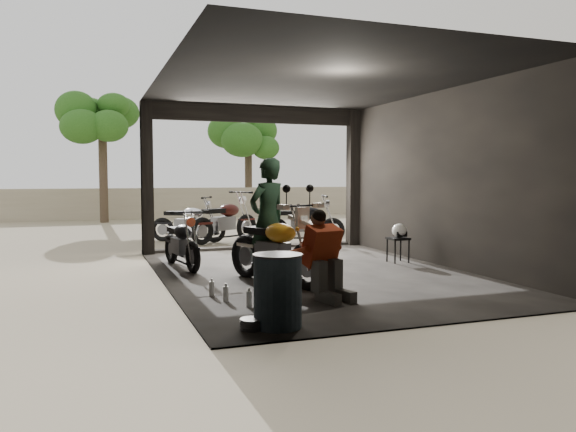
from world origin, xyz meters
TOP-DOWN VIEW (x-y plane):
  - ground at (0.00, 0.00)m, footprint 80.00×80.00m
  - garage at (0.00, 0.55)m, footprint 7.00×7.13m
  - boundary_wall at (0.00, 14.00)m, footprint 18.00×0.30m
  - tree_left at (-3.00, 12.50)m, footprint 2.20×2.20m
  - tree_right at (2.80, 14.00)m, footprint 2.20×2.20m
  - main_bike at (-0.89, -0.59)m, footprint 1.45×2.05m
  - left_bike at (-2.00, 1.37)m, footprint 0.87×1.64m
  - outside_bike_a at (-1.20, 5.41)m, footprint 1.82×1.43m
  - outside_bike_b at (-0.33, 5.04)m, footprint 2.02×1.59m
  - outside_bike_c at (1.46, 4.19)m, footprint 1.89×1.19m
  - rider at (-0.88, -0.19)m, footprint 0.84×0.72m
  - mechanic at (-0.61, -1.93)m, footprint 0.76×0.92m
  - stool at (1.96, 0.59)m, footprint 0.35×0.35m
  - helmet at (1.98, 0.59)m, footprint 0.30×0.31m
  - oil_drum at (-1.66, -3.00)m, footprint 0.68×0.68m
  - sign_post at (3.60, 2.75)m, footprint 0.82×0.08m

SIDE VIEW (x-z plane):
  - ground at x=0.00m, z-range 0.00..0.00m
  - oil_drum at x=-1.66m, z-range 0.00..0.80m
  - stool at x=1.96m, z-range 0.17..0.66m
  - left_bike at x=-2.00m, z-range 0.00..1.06m
  - outside_bike_a at x=-1.20m, z-range 0.00..1.15m
  - mechanic at x=-0.61m, z-range 0.00..1.16m
  - outside_bike_c at x=1.46m, z-range 0.00..1.19m
  - boundary_wall at x=0.00m, z-range 0.00..1.20m
  - helmet at x=1.98m, z-range 0.49..0.76m
  - main_bike at x=-0.89m, z-range 0.00..1.26m
  - outside_bike_b at x=-0.33m, z-range 0.00..1.27m
  - rider at x=-0.88m, z-range 0.00..1.93m
  - garage at x=0.00m, z-range -0.32..2.88m
  - sign_post at x=3.60m, z-range 0.43..2.88m
  - tree_right at x=2.80m, z-range 1.06..6.06m
  - tree_left at x=-3.00m, z-range 1.19..6.79m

